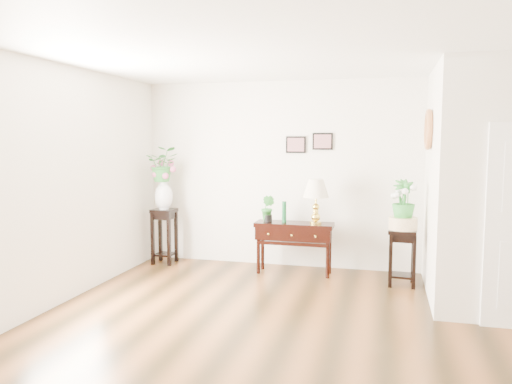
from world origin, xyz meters
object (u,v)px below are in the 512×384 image
(table_lamp, at_px, (316,199))
(plant_stand_a, at_px, (164,236))
(console_table, at_px, (294,248))
(plant_stand_b, at_px, (402,257))

(table_lamp, bearing_deg, plant_stand_a, 177.81)
(console_table, distance_m, plant_stand_b, 1.50)
(plant_stand_a, xyz_separation_m, plant_stand_b, (3.55, -0.30, -0.05))
(console_table, distance_m, plant_stand_a, 2.07)
(console_table, height_order, plant_stand_b, plant_stand_b)
(console_table, relative_size, plant_stand_b, 1.49)
(console_table, relative_size, table_lamp, 1.74)
(table_lamp, xyz_separation_m, plant_stand_a, (-2.37, 0.09, -0.67))
(plant_stand_a, bearing_deg, plant_stand_b, -4.87)
(table_lamp, height_order, plant_stand_a, table_lamp)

